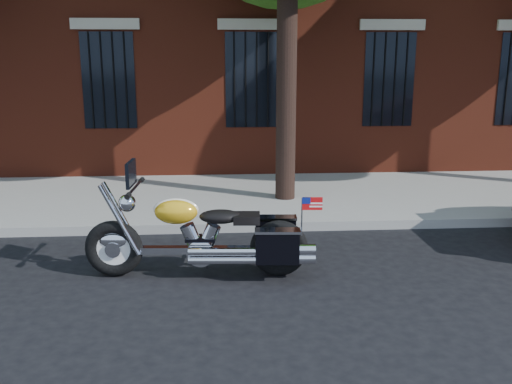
{
  "coord_description": "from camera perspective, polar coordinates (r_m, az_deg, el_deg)",
  "views": [
    {
      "loc": [
        -0.73,
        -7.3,
        2.76
      ],
      "look_at": [
        -0.18,
        0.8,
        0.78
      ],
      "focal_mm": 40.0,
      "sensor_mm": 36.0,
      "label": 1
    }
  ],
  "objects": [
    {
      "name": "motorcycle",
      "position": [
        7.19,
        -4.82,
        -4.67
      ],
      "size": [
        2.92,
        0.92,
        1.48
      ],
      "rotation": [
        0.0,
        0.0,
        -0.06
      ],
      "color": "black",
      "rests_on": "ground"
    },
    {
      "name": "ground",
      "position": [
        7.84,
        1.73,
        -6.92
      ],
      "size": [
        120.0,
        120.0,
        0.0
      ],
      "primitive_type": "plane",
      "color": "black",
      "rests_on": "ground"
    },
    {
      "name": "sidewalk",
      "position": [
        10.92,
        0.08,
        -0.53
      ],
      "size": [
        40.0,
        3.6,
        0.15
      ],
      "primitive_type": "cube",
      "color": "gray",
      "rests_on": "ground"
    },
    {
      "name": "curb",
      "position": [
        9.12,
        0.9,
        -3.43
      ],
      "size": [
        40.0,
        0.16,
        0.15
      ],
      "primitive_type": "cube",
      "color": "gray",
      "rests_on": "ground"
    }
  ]
}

